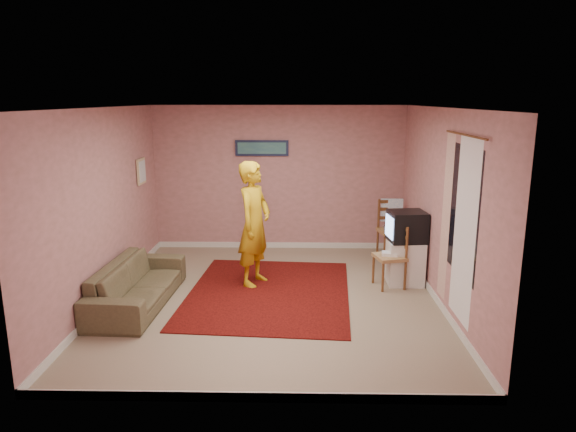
{
  "coord_description": "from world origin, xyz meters",
  "views": [
    {
      "loc": [
        0.35,
        -6.68,
        2.72
      ],
      "look_at": [
        0.2,
        0.6,
        1.04
      ],
      "focal_mm": 32.0,
      "sensor_mm": 36.0,
      "label": 1
    }
  ],
  "objects_px": {
    "tv_cabinet": "(405,262)",
    "chair_a": "(393,224)",
    "crt_tv": "(407,226)",
    "chair_b": "(390,249)",
    "person": "(254,224)",
    "sofa": "(137,284)"
  },
  "relations": [
    {
      "from": "crt_tv",
      "to": "person",
      "type": "distance_m",
      "value": 2.24
    },
    {
      "from": "sofa",
      "to": "tv_cabinet",
      "type": "bearing_deg",
      "value": -73.98
    },
    {
      "from": "crt_tv",
      "to": "chair_b",
      "type": "distance_m",
      "value": 0.42
    },
    {
      "from": "crt_tv",
      "to": "sofa",
      "type": "height_order",
      "value": "crt_tv"
    },
    {
      "from": "crt_tv",
      "to": "chair_a",
      "type": "relative_size",
      "value": 1.03
    },
    {
      "from": "tv_cabinet",
      "to": "person",
      "type": "distance_m",
      "value": 2.32
    },
    {
      "from": "chair_b",
      "to": "sofa",
      "type": "bearing_deg",
      "value": -91.82
    },
    {
      "from": "sofa",
      "to": "person",
      "type": "xyz_separation_m",
      "value": [
        1.51,
        0.82,
        0.63
      ]
    },
    {
      "from": "tv_cabinet",
      "to": "person",
      "type": "bearing_deg",
      "value": -178.49
    },
    {
      "from": "chair_b",
      "to": "sofa",
      "type": "height_order",
      "value": "chair_b"
    },
    {
      "from": "tv_cabinet",
      "to": "chair_b",
      "type": "bearing_deg",
      "value": -150.66
    },
    {
      "from": "tv_cabinet",
      "to": "chair_a",
      "type": "relative_size",
      "value": 1.18
    },
    {
      "from": "crt_tv",
      "to": "tv_cabinet",
      "type": "bearing_deg",
      "value": -0.0
    },
    {
      "from": "chair_b",
      "to": "sofa",
      "type": "xyz_separation_m",
      "value": [
        -3.49,
        -0.74,
        -0.28
      ]
    },
    {
      "from": "tv_cabinet",
      "to": "sofa",
      "type": "xyz_separation_m",
      "value": [
        -3.75,
        -0.88,
        -0.04
      ]
    },
    {
      "from": "crt_tv",
      "to": "person",
      "type": "height_order",
      "value": "person"
    },
    {
      "from": "crt_tv",
      "to": "chair_a",
      "type": "distance_m",
      "value": 1.22
    },
    {
      "from": "crt_tv",
      "to": "person",
      "type": "relative_size",
      "value": 0.31
    },
    {
      "from": "chair_b",
      "to": "person",
      "type": "relative_size",
      "value": 0.28
    },
    {
      "from": "chair_b",
      "to": "tv_cabinet",
      "type": "bearing_deg",
      "value": 105.59
    },
    {
      "from": "chair_b",
      "to": "person",
      "type": "height_order",
      "value": "person"
    },
    {
      "from": "chair_a",
      "to": "sofa",
      "type": "bearing_deg",
      "value": -160.93
    }
  ]
}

